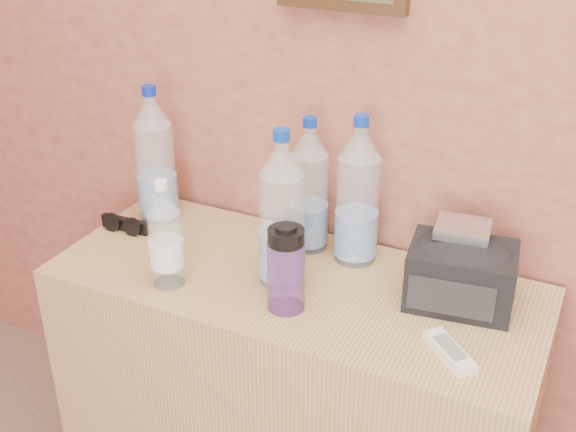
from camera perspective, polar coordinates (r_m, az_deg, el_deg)
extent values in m
cube|color=tan|center=(1.88, 0.46, -14.19)|extent=(1.13, 0.47, 0.71)
cylinder|color=white|center=(1.89, -10.43, 4.13)|extent=(0.10, 0.10, 0.32)
cylinder|color=#0A22A9|center=(1.83, -10.94, 9.71)|extent=(0.04, 0.04, 0.02)
cylinder|color=silver|center=(1.73, 1.66, 1.86)|extent=(0.09, 0.09, 0.29)
cylinder|color=#082FA6|center=(1.66, 1.74, 7.44)|extent=(0.03, 0.03, 0.02)
cylinder|color=#CFE3FF|center=(1.68, 5.52, 1.32)|extent=(0.10, 0.10, 0.32)
cylinder|color=#0A34AA|center=(1.60, 5.82, 7.51)|extent=(0.03, 0.03, 0.02)
cylinder|color=silver|center=(1.58, -0.49, -0.18)|extent=(0.10, 0.10, 0.32)
cylinder|color=#0939AD|center=(1.50, -0.52, 6.42)|extent=(0.04, 0.04, 0.02)
cylinder|color=white|center=(1.62, -9.64, -1.92)|extent=(0.07, 0.07, 0.22)
cylinder|color=white|center=(1.56, -10.03, 2.44)|extent=(0.03, 0.03, 0.02)
cylinder|color=#6D3A8D|center=(1.53, -0.16, -4.74)|extent=(0.08, 0.08, 0.16)
cylinder|color=black|center=(1.48, -0.16, -1.47)|extent=(0.08, 0.08, 0.04)
cube|color=white|center=(1.47, 12.64, -10.40)|extent=(0.13, 0.12, 0.02)
cube|color=silver|center=(1.58, 13.66, -1.00)|extent=(0.12, 0.11, 0.02)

